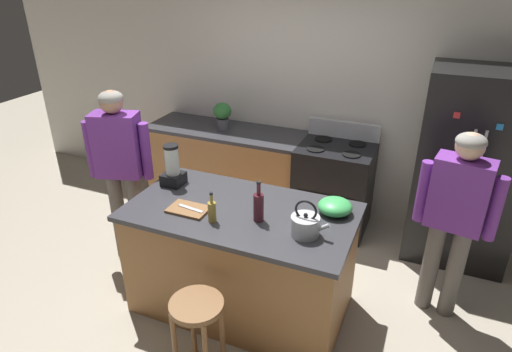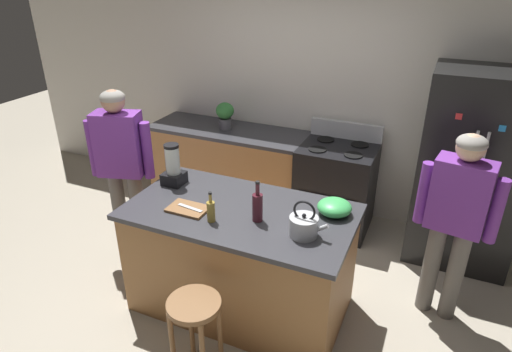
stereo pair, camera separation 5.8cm
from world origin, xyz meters
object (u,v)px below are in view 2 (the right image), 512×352
(kitchen_island, at_px, (241,259))
(tea_kettle, at_px, (304,225))
(refrigerator, at_px, (471,170))
(blender_appliance, at_px, (173,167))
(person_by_island_left, at_px, (122,161))
(stove_range, at_px, (335,187))
(bottle_wine, at_px, (257,206))
(cutting_board, at_px, (188,209))
(mixing_bowl, at_px, (334,207))
(bottle_vinegar, at_px, (211,211))
(person_by_sink_right, at_px, (456,213))
(chef_knife, at_px, (190,208))
(potted_plant, at_px, (225,114))
(bar_stool, at_px, (195,318))

(kitchen_island, distance_m, tea_kettle, 0.78)
(refrigerator, relative_size, blender_appliance, 5.12)
(kitchen_island, relative_size, person_by_island_left, 1.05)
(stove_range, distance_m, bottle_wine, 1.72)
(person_by_island_left, xyz_separation_m, cutting_board, (0.93, -0.38, -0.07))
(refrigerator, distance_m, stove_range, 1.30)
(mixing_bowl, height_order, cutting_board, mixing_bowl)
(kitchen_island, xyz_separation_m, bottle_wine, (0.18, -0.08, 0.58))
(refrigerator, distance_m, bottle_vinegar, 2.44)
(person_by_sink_right, bearing_deg, chef_knife, -157.94)
(potted_plant, relative_size, bottle_wine, 0.95)
(stove_range, height_order, cutting_board, stove_range)
(bar_stool, relative_size, tea_kettle, 2.28)
(potted_plant, relative_size, blender_appliance, 0.85)
(person_by_island_left, relative_size, bottle_wine, 5.23)
(person_by_sink_right, relative_size, blender_appliance, 4.40)
(bottle_vinegar, bearing_deg, kitchen_island, 62.56)
(person_by_island_left, relative_size, cutting_board, 5.51)
(bottle_wine, height_order, chef_knife, bottle_wine)
(stove_range, height_order, chef_knife, stove_range)
(person_by_island_left, bearing_deg, bottle_wine, -11.74)
(person_by_island_left, xyz_separation_m, person_by_sink_right, (2.78, 0.36, -0.06))
(person_by_sink_right, xyz_separation_m, bottle_vinegar, (-1.62, -0.81, 0.07))
(potted_plant, distance_m, blender_appliance, 1.40)
(bottle_vinegar, bearing_deg, bottle_wine, 25.59)
(mixing_bowl, bearing_deg, blender_appliance, -177.52)
(blender_appliance, relative_size, tea_kettle, 1.29)
(blender_appliance, bearing_deg, person_by_island_left, 174.93)
(bar_stool, bearing_deg, blender_appliance, 128.30)
(tea_kettle, bearing_deg, bar_stool, -131.20)
(person_by_sink_right, height_order, tea_kettle, person_by_sink_right)
(stove_range, xyz_separation_m, chef_knife, (-0.71, -1.69, 0.47))
(bar_stool, bearing_deg, kitchen_island, 91.42)
(stove_range, bearing_deg, person_by_island_left, -141.87)
(person_by_island_left, xyz_separation_m, chef_knife, (0.95, -0.38, -0.06))
(kitchen_island, distance_m, potted_plant, 1.92)
(blender_appliance, height_order, tea_kettle, blender_appliance)
(tea_kettle, bearing_deg, bottle_wine, 172.57)
(refrigerator, xyz_separation_m, bar_stool, (-1.58, -2.24, -0.42))
(person_by_island_left, relative_size, bottle_vinegar, 7.01)
(blender_appliance, bearing_deg, kitchen_island, -13.59)
(refrigerator, height_order, bottle_vinegar, refrigerator)
(person_by_sink_right, bearing_deg, tea_kettle, -143.12)
(person_by_island_left, bearing_deg, tea_kettle, -10.89)
(tea_kettle, distance_m, cutting_board, 0.91)
(bottle_vinegar, xyz_separation_m, mixing_bowl, (0.79, 0.46, -0.03))
(person_by_island_left, xyz_separation_m, bar_stool, (1.30, -0.96, -0.51))
(cutting_board, bearing_deg, bottle_vinegar, -15.29)
(cutting_board, bearing_deg, person_by_island_left, 157.52)
(refrigerator, xyz_separation_m, bottle_wine, (-1.42, -1.58, 0.13))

